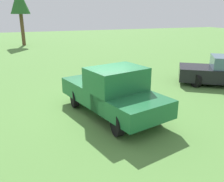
# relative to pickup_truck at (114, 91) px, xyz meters

# --- Properties ---
(ground_plane) EXTENTS (80.00, 80.00, 0.00)m
(ground_plane) POSITION_rel_pickup_truck_xyz_m (0.39, 0.15, -0.94)
(ground_plane) COLOR #54843D
(pickup_truck) EXTENTS (4.85, 2.98, 1.81)m
(pickup_truck) POSITION_rel_pickup_truck_xyz_m (0.00, 0.00, 0.00)
(pickup_truck) COLOR black
(pickup_truck) RESTS_ON ground_plane
(tree_back_left) EXTENTS (2.05, 2.05, 6.10)m
(tree_back_left) POSITION_rel_pickup_truck_xyz_m (21.49, 2.57, 3.66)
(tree_back_left) COLOR brown
(tree_back_left) RESTS_ON ground_plane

